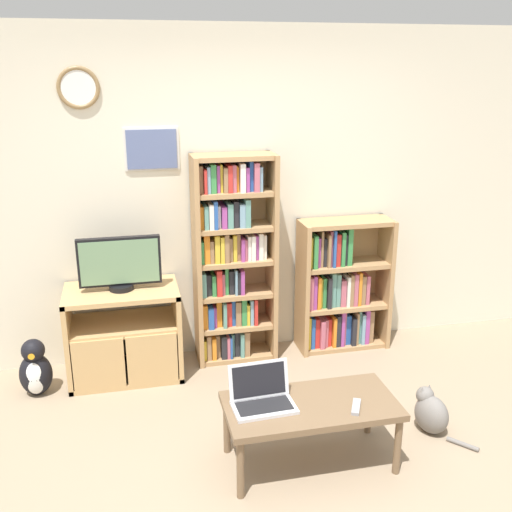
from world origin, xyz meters
name	(u,v)px	position (x,y,z in m)	size (l,w,h in m)	color
ground_plane	(293,493)	(0.00, 0.00, 0.00)	(18.00, 18.00, 0.00)	gray
wall_back	(228,196)	(-0.01, 1.90, 1.30)	(6.02, 0.09, 2.60)	beige
tv_stand	(124,333)	(-0.89, 1.58, 0.36)	(0.84, 0.51, 0.71)	tan
television	(120,264)	(-0.88, 1.59, 0.91)	(0.60, 0.18, 0.40)	black
bookshelf_tall	(231,260)	(-0.03, 1.72, 0.84)	(0.64, 0.31, 1.67)	tan
bookshelf_short	(338,289)	(0.88, 1.72, 0.51)	(0.76, 0.31, 1.11)	tan
coffee_table	(311,410)	(0.17, 0.25, 0.36)	(1.02, 0.51, 0.41)	brown
laptop	(262,396)	(-0.11, 0.29, 0.47)	(0.37, 0.27, 0.24)	silver
remote_near_laptop	(356,407)	(0.41, 0.14, 0.42)	(0.11, 0.16, 0.02)	#99999E
cat	(430,412)	(1.04, 0.39, 0.14)	(0.32, 0.43, 0.30)	slate
penguin_figurine	(35,370)	(-1.53, 1.44, 0.20)	(0.23, 0.21, 0.43)	black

